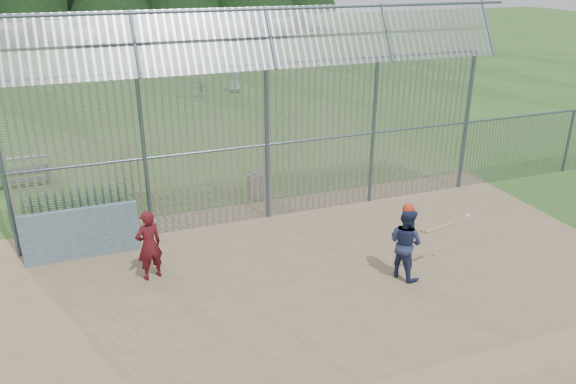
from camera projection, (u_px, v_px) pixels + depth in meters
name	position (u px, v px, depth m)	size (l,w,h in m)	color
ground	(321.00, 283.00, 11.76)	(120.00, 120.00, 0.00)	#2D511E
dirt_infield	(331.00, 295.00, 11.32)	(14.00, 10.00, 0.02)	#756047
dugout_wall	(81.00, 233.00, 12.54)	(2.50, 0.12, 1.20)	#38566B
batter	(406.00, 243.00, 11.70)	(0.77, 0.60, 1.57)	navy
onlooker	(149.00, 245.00, 11.65)	(0.56, 0.37, 1.54)	maroon
bg_kid_standing	(234.00, 77.00, 28.60)	(0.74, 0.48, 1.51)	gray
bg_kid_seated	(201.00, 89.00, 27.55)	(0.48, 0.20, 0.82)	slate
batting_gear	(417.00, 214.00, 11.48)	(1.52, 0.41, 0.63)	#AE2D17
trash_can	(256.00, 186.00, 15.84)	(0.56, 0.56, 0.82)	#989CA1
backstop_fence	(334.00, 125.00, 14.41)	(20.09, 0.81, 5.30)	#47566B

